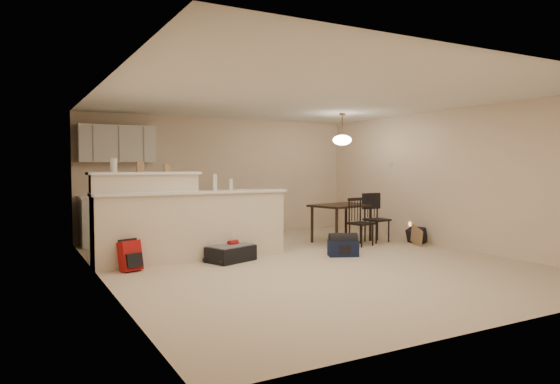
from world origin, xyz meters
TOP-DOWN VIEW (x-y plane):
  - room at (0.00, 0.00)m, footprint 7.00×7.02m
  - breakfast_bar at (-1.76, 0.98)m, footprint 3.08×0.58m
  - upper_cabinets at (-2.20, 3.32)m, footprint 1.40×0.34m
  - kitchen_counter at (-2.00, 3.19)m, footprint 1.80×0.60m
  - thermostat at (2.98, 1.55)m, footprint 0.02×0.12m
  - jar at (-2.66, 1.12)m, footprint 0.10×0.10m
  - cereal_box at (-2.28, 1.12)m, footprint 0.10×0.07m
  - small_box at (-1.87, 1.12)m, footprint 0.08×0.06m
  - bottle_a at (-1.16, 0.90)m, footprint 0.07×0.07m
  - bottle_b at (-0.89, 0.90)m, footprint 0.06×0.06m
  - dining_table at (1.67, 1.42)m, footprint 1.32×1.04m
  - pendant_lamp at (1.67, 1.42)m, footprint 0.36×0.36m
  - dining_chair_near at (1.69, 0.84)m, footprint 0.45×0.44m
  - dining_chair_far at (2.23, 1.05)m, footprint 0.43×0.42m
  - suitcase at (-1.03, 0.60)m, footprint 0.82×0.67m
  - red_backpack at (-2.55, 0.61)m, footprint 0.32×0.26m
  - navy_duffel at (0.77, 0.13)m, footprint 0.54×0.43m
  - black_daypack at (2.85, 0.61)m, footprint 0.28×0.35m
  - cardboard_sheet at (2.63, 0.38)m, footprint 0.16×0.43m

SIDE VIEW (x-z plane):
  - suitcase at x=-1.03m, z-range 0.00..0.24m
  - navy_duffel at x=0.77m, z-range 0.00..0.26m
  - black_daypack at x=2.85m, z-range 0.00..0.28m
  - cardboard_sheet at x=2.63m, z-range 0.00..0.34m
  - red_backpack at x=-2.55m, z-range 0.00..0.43m
  - dining_chair_near at x=1.69m, z-range 0.00..0.88m
  - kitchen_counter at x=-2.00m, z-range 0.00..0.90m
  - dining_chair_far at x=2.23m, z-range 0.00..0.93m
  - breakfast_bar at x=-1.76m, z-range -0.09..1.30m
  - dining_table at x=1.67m, z-range 0.28..1.01m
  - bottle_b at x=-0.89m, z-range 1.09..1.27m
  - bottle_a at x=-1.16m, z-range 1.09..1.35m
  - room at x=0.00m, z-range 0.00..2.50m
  - small_box at x=-1.87m, z-range 1.39..1.51m
  - cereal_box at x=-2.28m, z-range 1.39..1.55m
  - jar at x=-2.66m, z-range 1.39..1.59m
  - thermostat at x=2.98m, z-range 1.44..1.56m
  - upper_cabinets at x=-2.20m, z-range 1.55..2.25m
  - pendant_lamp at x=1.67m, z-range 1.68..2.30m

